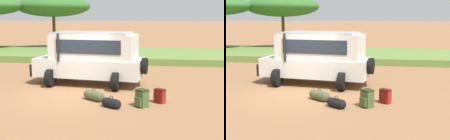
# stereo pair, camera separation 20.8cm
# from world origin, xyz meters

# --- Properties ---
(ground_plane) EXTENTS (320.00, 320.00, 0.00)m
(ground_plane) POSITION_xyz_m (0.00, 0.00, 0.00)
(ground_plane) COLOR #936642
(grass_bank) EXTENTS (120.00, 7.00, 0.44)m
(grass_bank) POSITION_xyz_m (0.00, 11.53, 0.22)
(grass_bank) COLOR olive
(grass_bank) RESTS_ON ground_plane
(safari_vehicle) EXTENTS (5.45, 3.12, 2.44)m
(safari_vehicle) POSITION_xyz_m (0.28, 2.26, 1.29)
(safari_vehicle) COLOR silver
(safari_vehicle) RESTS_ON ground_plane
(backpack_beside_front_wheel) EXTENTS (0.52, 0.52, 0.63)m
(backpack_beside_front_wheel) POSITION_xyz_m (2.78, -1.11, 0.31)
(backpack_beside_front_wheel) COLOR #42562D
(backpack_beside_front_wheel) RESTS_ON ground_plane
(backpack_cluster_center) EXTENTS (0.46, 0.45, 0.53)m
(backpack_cluster_center) POSITION_xyz_m (3.42, -0.49, 0.26)
(backpack_cluster_center) COLOR maroon
(backpack_cluster_center) RESTS_ON ground_plane
(duffel_bag_low_black_case) EXTENTS (0.74, 0.58, 0.43)m
(duffel_bag_low_black_case) POSITION_xyz_m (1.73, -1.34, 0.17)
(duffel_bag_low_black_case) COLOR black
(duffel_bag_low_black_case) RESTS_ON ground_plane
(duffel_bag_soft_canvas) EXTENTS (0.88, 0.72, 0.48)m
(duffel_bag_soft_canvas) POSITION_xyz_m (0.94, -0.49, 0.19)
(duffel_bag_soft_canvas) COLOR #4C5133
(duffel_bag_soft_canvas) RESTS_ON ground_plane
(acacia_tree_centre_back) EXTENTS (6.67, 6.44, 4.90)m
(acacia_tree_centre_back) POSITION_xyz_m (-6.02, 15.82, 3.97)
(acacia_tree_centre_back) COLOR brown
(acacia_tree_centre_back) RESTS_ON ground_plane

